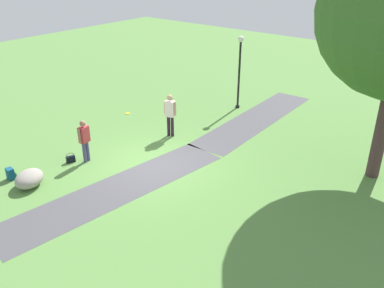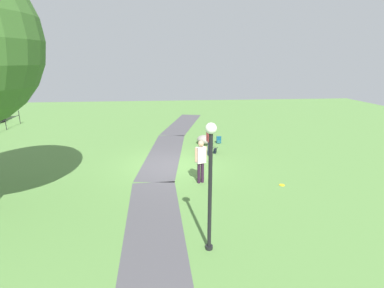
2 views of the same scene
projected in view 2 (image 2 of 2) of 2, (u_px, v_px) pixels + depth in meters
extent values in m
plane|color=#578540|center=(170.00, 165.00, 14.33)|extent=(48.00, 48.00, 0.00)
cube|color=#4A484D|center=(154.00, 237.00, 8.52)|extent=(8.04, 1.92, 0.01)
cube|color=#4A484D|center=(165.00, 153.00, 16.19)|extent=(8.15, 2.72, 0.01)
cube|color=#4A484D|center=(183.00, 123.00, 23.84)|extent=(8.17, 3.75, 0.01)
cylinder|color=black|center=(209.00, 247.00, 7.98)|extent=(0.20, 0.20, 0.10)
cylinder|color=black|center=(210.00, 195.00, 7.57)|extent=(0.10, 0.10, 3.14)
sphere|color=white|center=(211.00, 128.00, 7.11)|extent=(0.28, 0.28, 0.28)
ellipsoid|color=gray|center=(205.00, 140.00, 17.91)|extent=(1.34, 1.24, 0.53)
cylinder|color=#464171|center=(209.00, 148.00, 15.79)|extent=(0.13, 0.13, 0.77)
cylinder|color=#464171|center=(210.00, 149.00, 15.64)|extent=(0.13, 0.13, 0.77)
cube|color=#AE3239|center=(210.00, 136.00, 15.54)|extent=(0.40, 0.30, 0.58)
cylinder|color=#926A4F|center=(208.00, 134.00, 15.73)|extent=(0.08, 0.08, 0.51)
cylinder|color=#926A4F|center=(211.00, 136.00, 15.32)|extent=(0.08, 0.08, 0.51)
sphere|color=#926A4F|center=(210.00, 128.00, 15.42)|extent=(0.21, 0.21, 0.21)
cylinder|color=#2E182C|center=(199.00, 173.00, 12.17)|extent=(0.13, 0.13, 0.86)
cylinder|color=#2E182C|center=(202.00, 172.00, 12.24)|extent=(0.13, 0.13, 0.86)
cube|color=silver|center=(201.00, 155.00, 12.01)|extent=(0.35, 0.42, 0.65)
cylinder|color=tan|center=(196.00, 155.00, 11.90)|extent=(0.08, 0.08, 0.57)
cylinder|color=tan|center=(206.00, 153.00, 12.09)|extent=(0.08, 0.08, 0.57)
sphere|color=tan|center=(201.00, 144.00, 11.88)|extent=(0.23, 0.23, 0.23)
cube|color=black|center=(215.00, 151.00, 16.23)|extent=(0.34, 0.23, 0.24)
torus|color=black|center=(215.00, 148.00, 16.18)|extent=(0.35, 0.35, 0.02)
cube|color=navy|center=(219.00, 140.00, 18.17)|extent=(0.23, 0.30, 0.40)
cube|color=#235B62|center=(219.00, 142.00, 18.07)|extent=(0.08, 0.20, 0.18)
cylinder|color=gold|center=(282.00, 185.00, 12.06)|extent=(0.23, 0.23, 0.02)
cylinder|color=black|center=(6.00, 123.00, 21.51)|extent=(0.05, 0.05, 1.05)
cylinder|color=black|center=(19.00, 117.00, 23.62)|extent=(0.05, 0.05, 1.05)
cylinder|color=black|center=(3.00, 119.00, 24.26)|extent=(0.61, 0.18, 0.60)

